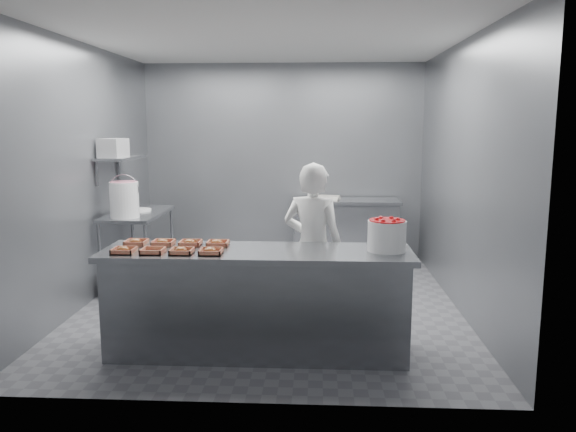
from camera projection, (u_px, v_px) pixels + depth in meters
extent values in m
plane|color=#4C4C51|center=(271.00, 303.00, 6.17)|extent=(4.50, 4.50, 0.00)
plane|color=white|center=(269.00, 39.00, 5.72)|extent=(4.50, 4.50, 0.00)
cube|color=slate|center=(283.00, 162.00, 8.16)|extent=(4.00, 0.04, 2.80)
cube|color=slate|center=(86.00, 175.00, 6.05)|extent=(0.04, 4.50, 2.80)
cube|color=slate|center=(461.00, 177.00, 5.84)|extent=(0.04, 4.50, 2.80)
cube|color=slate|center=(257.00, 253.00, 4.70)|extent=(2.60, 0.70, 0.05)
cube|color=slate|center=(257.00, 305.00, 4.77)|extent=(2.50, 0.64, 0.85)
cube|color=slate|center=(137.00, 214.00, 6.71)|extent=(0.60, 1.20, 0.04)
cube|color=slate|center=(140.00, 269.00, 6.82)|extent=(0.56, 1.15, 0.03)
cylinder|color=slate|center=(100.00, 261.00, 6.24)|extent=(0.04, 0.04, 0.88)
cylinder|color=slate|center=(146.00, 261.00, 6.21)|extent=(0.04, 0.04, 0.88)
cylinder|color=slate|center=(133.00, 240.00, 7.34)|extent=(0.04, 0.04, 0.88)
cylinder|color=slate|center=(172.00, 241.00, 7.32)|extent=(0.04, 0.04, 0.88)
cube|color=slate|center=(346.00, 201.00, 7.85)|extent=(1.50, 0.60, 0.05)
cube|color=slate|center=(345.00, 233.00, 7.93)|extent=(1.44, 0.55, 0.85)
cube|color=slate|center=(121.00, 158.00, 6.61)|extent=(0.35, 0.90, 0.03)
cube|color=tan|center=(124.00, 250.00, 4.59)|extent=(0.18, 0.18, 0.04)
cube|color=white|center=(130.00, 251.00, 4.61)|extent=(0.10, 0.06, 0.00)
ellipsoid|color=#AD602B|center=(123.00, 249.00, 4.59)|extent=(0.10, 0.10, 0.05)
cube|color=tan|center=(153.00, 251.00, 4.58)|extent=(0.18, 0.18, 0.04)
cube|color=white|center=(159.00, 252.00, 4.60)|extent=(0.10, 0.06, 0.00)
cube|color=tan|center=(182.00, 251.00, 4.57)|extent=(0.18, 0.18, 0.04)
cube|color=white|center=(188.00, 252.00, 4.58)|extent=(0.10, 0.06, 0.00)
ellipsoid|color=#AD602B|center=(181.00, 250.00, 4.57)|extent=(0.10, 0.10, 0.05)
cube|color=tan|center=(211.00, 251.00, 4.56)|extent=(0.18, 0.18, 0.04)
cube|color=white|center=(217.00, 252.00, 4.57)|extent=(0.10, 0.06, 0.00)
ellipsoid|color=#AD602B|center=(210.00, 250.00, 4.56)|extent=(0.10, 0.10, 0.05)
cube|color=tan|center=(136.00, 242.00, 4.90)|extent=(0.18, 0.18, 0.04)
cube|color=white|center=(142.00, 243.00, 4.92)|extent=(0.10, 0.06, 0.00)
ellipsoid|color=#AD602B|center=(135.00, 241.00, 4.90)|extent=(0.10, 0.10, 0.05)
cube|color=tan|center=(163.00, 243.00, 4.89)|extent=(0.18, 0.18, 0.04)
cube|color=white|center=(169.00, 244.00, 4.90)|extent=(0.10, 0.06, 0.00)
ellipsoid|color=#AD602B|center=(162.00, 242.00, 4.89)|extent=(0.10, 0.10, 0.05)
cube|color=tan|center=(191.00, 243.00, 4.88)|extent=(0.18, 0.18, 0.04)
cube|color=white|center=(196.00, 244.00, 4.89)|extent=(0.10, 0.06, 0.00)
ellipsoid|color=#AD602B|center=(189.00, 242.00, 4.88)|extent=(0.10, 0.10, 0.05)
cube|color=tan|center=(218.00, 243.00, 4.86)|extent=(0.18, 0.18, 0.04)
cube|color=white|center=(223.00, 244.00, 4.88)|extent=(0.10, 0.06, 0.00)
ellipsoid|color=#AD602B|center=(217.00, 242.00, 4.86)|extent=(0.10, 0.10, 0.05)
imported|color=white|center=(313.00, 247.00, 5.28)|extent=(0.67, 0.55, 1.59)
cylinder|color=white|center=(387.00, 236.00, 4.65)|extent=(0.32, 0.32, 0.25)
cylinder|color=red|center=(387.00, 222.00, 4.63)|extent=(0.30, 0.30, 0.04)
cylinder|color=white|center=(124.00, 200.00, 6.30)|extent=(0.32, 0.32, 0.40)
cylinder|color=pink|center=(124.00, 182.00, 6.26)|extent=(0.30, 0.30, 0.02)
torus|color=slate|center=(124.00, 189.00, 6.28)|extent=(0.34, 0.01, 0.34)
cylinder|color=white|center=(139.00, 210.00, 6.80)|extent=(0.30, 0.30, 0.02)
cube|color=#CCB28C|center=(135.00, 209.00, 6.86)|extent=(0.19, 0.18, 0.02)
cube|color=gray|center=(113.00, 148.00, 6.36)|extent=(0.30, 0.33, 0.22)
cube|color=silver|center=(328.00, 198.00, 7.86)|extent=(0.34, 0.28, 0.05)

